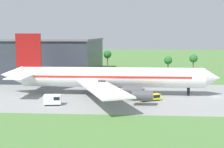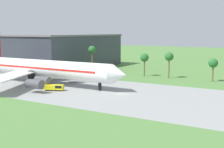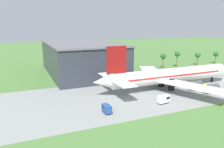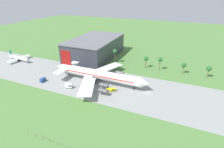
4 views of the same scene
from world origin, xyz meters
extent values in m
plane|color=#517F3D|center=(0.00, 0.00, 0.00)|extent=(600.00, 600.00, 0.00)
cube|color=gray|center=(0.00, 0.00, 0.01)|extent=(320.00, 44.00, 0.02)
cylinder|color=white|center=(-32.71, 1.11, 5.76)|extent=(57.72, 6.30, 6.30)
cone|color=white|center=(-1.33, 1.11, 5.76)|extent=(5.04, 6.17, 6.17)
cube|color=red|center=(-32.71, 1.11, 6.23)|extent=(49.07, 6.42, 0.63)
cube|color=white|center=(-34.41, -12.67, 4.66)|extent=(17.91, 28.60, 0.44)
cube|color=white|center=(-34.41, 14.88, 4.66)|extent=(17.91, 28.60, 0.44)
cylinder|color=#4C4C51|center=(-26.20, -6.45, 2.84)|extent=(5.67, 2.83, 2.83)
cylinder|color=#4C4C51|center=(-23.65, -12.75, 2.84)|extent=(5.67, 2.83, 2.83)
cylinder|color=#4C4C51|center=(-26.20, 8.66, 2.84)|extent=(5.67, 2.83, 2.83)
cylinder|color=#4C4C51|center=(-23.65, 14.96, 2.84)|extent=(5.67, 2.83, 2.83)
cube|color=black|center=(-8.47, 1.11, 2.56)|extent=(0.70, 0.90, 5.13)
cube|color=black|center=(-35.60, -2.36, 2.56)|extent=(2.40, 1.20, 5.13)
cube|color=black|center=(-35.60, 4.57, 2.56)|extent=(2.40, 1.20, 5.13)
cube|color=black|center=(-21.13, -6.73, 0.20)|extent=(5.60, 3.82, 0.40)
cube|color=yellow|center=(-21.13, -6.73, 1.16)|extent=(6.54, 4.39, 1.52)
cube|color=black|center=(-19.56, -6.02, 1.39)|extent=(2.84, 2.76, 0.90)
cube|color=#333842|center=(-61.15, 47.06, 8.38)|extent=(36.00, 60.00, 16.77)
cube|color=slate|center=(-61.15, 47.06, 17.17)|extent=(36.72, 61.20, 0.80)
cylinder|color=brown|center=(-10.02, 38.57, 3.72)|extent=(0.56, 0.56, 7.43)
sphere|color=#28662D|center=(-10.02, 38.57, 8.03)|extent=(3.60, 3.60, 3.60)
cylinder|color=brown|center=(-37.15, 38.57, 4.99)|extent=(0.56, 0.56, 9.98)
sphere|color=#28662D|center=(-37.15, 38.57, 10.58)|extent=(3.60, 3.60, 3.60)
cylinder|color=brown|center=(1.05, 38.57, 4.15)|extent=(0.56, 0.56, 8.31)
sphere|color=#28662D|center=(1.05, 38.57, 8.91)|extent=(3.60, 3.60, 3.60)
cylinder|color=brown|center=(18.72, 38.57, 3.28)|extent=(0.56, 0.56, 6.57)
sphere|color=#28662D|center=(18.72, 38.57, 7.17)|extent=(3.60, 3.60, 3.60)
camera|label=1|loc=(-27.05, -87.40, 18.91)|focal=45.00mm
camera|label=2|loc=(46.05, -82.59, 19.08)|focal=50.00mm
camera|label=3|loc=(-94.12, -74.23, 27.56)|focal=35.00mm
camera|label=4|loc=(16.85, -93.79, 57.18)|focal=28.00mm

